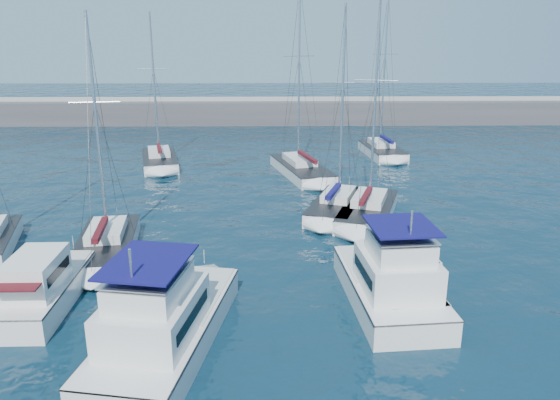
{
  "coord_description": "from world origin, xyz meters",
  "views": [
    {
      "loc": [
        -0.6,
        -23.01,
        12.26
      ],
      "look_at": [
        -0.13,
        6.56,
        3.0
      ],
      "focal_mm": 35.0,
      "sensor_mm": 36.0,
      "label": 1
    }
  ],
  "objects_px": {
    "sailboat_mid_b": "(107,245)",
    "sailboat_back_a": "(160,160)",
    "sailboat_mid_c": "(337,206)",
    "sailboat_back_c": "(382,150)",
    "motor_yacht_stbd_inner": "(392,283)",
    "sailboat_mid_d": "(368,210)",
    "motor_yacht_stbd_outer": "(400,286)",
    "motor_yacht_port_outer": "(44,289)",
    "motor_yacht_port_inner": "(162,325)",
    "sailboat_back_b": "(301,169)"
  },
  "relations": [
    {
      "from": "sailboat_mid_b",
      "to": "sailboat_mid_c",
      "type": "relative_size",
      "value": 0.95
    },
    {
      "from": "motor_yacht_port_inner",
      "to": "sailboat_mid_d",
      "type": "distance_m",
      "value": 19.29
    },
    {
      "from": "motor_yacht_stbd_inner",
      "to": "motor_yacht_stbd_outer",
      "type": "relative_size",
      "value": 1.43
    },
    {
      "from": "sailboat_back_a",
      "to": "motor_yacht_stbd_outer",
      "type": "bearing_deg",
      "value": -72.52
    },
    {
      "from": "motor_yacht_stbd_inner",
      "to": "sailboat_back_b",
      "type": "distance_m",
      "value": 24.18
    },
    {
      "from": "motor_yacht_stbd_inner",
      "to": "motor_yacht_port_outer",
      "type": "bearing_deg",
      "value": 174.88
    },
    {
      "from": "motor_yacht_stbd_inner",
      "to": "sailboat_mid_c",
      "type": "xyz_separation_m",
      "value": [
        -0.96,
        13.37,
        -0.61
      ]
    },
    {
      "from": "motor_yacht_port_inner",
      "to": "sailboat_mid_b",
      "type": "distance_m",
      "value": 11.18
    },
    {
      "from": "motor_yacht_stbd_outer",
      "to": "sailboat_mid_d",
      "type": "xyz_separation_m",
      "value": [
        0.6,
        12.25,
        -0.43
      ]
    },
    {
      "from": "motor_yacht_stbd_inner",
      "to": "sailboat_back_b",
      "type": "height_order",
      "value": "sailboat_back_b"
    },
    {
      "from": "sailboat_mid_d",
      "to": "sailboat_back_b",
      "type": "height_order",
      "value": "sailboat_back_b"
    },
    {
      "from": "motor_yacht_stbd_inner",
      "to": "sailboat_mid_d",
      "type": "distance_m",
      "value": 12.47
    },
    {
      "from": "motor_yacht_stbd_outer",
      "to": "sailboat_back_b",
      "type": "relative_size",
      "value": 0.36
    },
    {
      "from": "motor_yacht_port_outer",
      "to": "sailboat_mid_d",
      "type": "distance_m",
      "value": 20.97
    },
    {
      "from": "sailboat_back_b",
      "to": "sailboat_back_c",
      "type": "xyz_separation_m",
      "value": [
        8.61,
        7.45,
        0.02
      ]
    },
    {
      "from": "sailboat_back_a",
      "to": "motor_yacht_port_outer",
      "type": "bearing_deg",
      "value": -103.34
    },
    {
      "from": "sailboat_mid_c",
      "to": "sailboat_back_b",
      "type": "height_order",
      "value": "sailboat_back_b"
    },
    {
      "from": "motor_yacht_port_outer",
      "to": "sailboat_back_c",
      "type": "xyz_separation_m",
      "value": [
        21.65,
        31.35,
        -0.4
      ]
    },
    {
      "from": "sailboat_mid_d",
      "to": "motor_yacht_port_inner",
      "type": "bearing_deg",
      "value": -106.06
    },
    {
      "from": "motor_yacht_stbd_inner",
      "to": "sailboat_back_a",
      "type": "distance_m",
      "value": 31.88
    },
    {
      "from": "motor_yacht_stbd_inner",
      "to": "sailboat_mid_d",
      "type": "height_order",
      "value": "sailboat_mid_d"
    },
    {
      "from": "motor_yacht_port_outer",
      "to": "motor_yacht_stbd_inner",
      "type": "bearing_deg",
      "value": -1.11
    },
    {
      "from": "sailboat_back_c",
      "to": "sailboat_mid_d",
      "type": "bearing_deg",
      "value": -110.02
    },
    {
      "from": "motor_yacht_stbd_inner",
      "to": "sailboat_mid_b",
      "type": "xyz_separation_m",
      "value": [
        -14.94,
        6.43,
        -0.62
      ]
    },
    {
      "from": "motor_yacht_stbd_outer",
      "to": "sailboat_mid_c",
      "type": "relative_size",
      "value": 0.42
    },
    {
      "from": "sailboat_mid_b",
      "to": "sailboat_back_c",
      "type": "xyz_separation_m",
      "value": [
        20.67,
        25.02,
        0.04
      ]
    },
    {
      "from": "sailboat_mid_b",
      "to": "sailboat_mid_c",
      "type": "bearing_deg",
      "value": 18.63
    },
    {
      "from": "sailboat_mid_b",
      "to": "motor_yacht_stbd_outer",
      "type": "bearing_deg",
      "value": -29.96
    },
    {
      "from": "sailboat_mid_c",
      "to": "sailboat_back_c",
      "type": "bearing_deg",
      "value": 88.56
    },
    {
      "from": "motor_yacht_stbd_inner",
      "to": "sailboat_back_c",
      "type": "height_order",
      "value": "sailboat_back_c"
    },
    {
      "from": "sailboat_back_a",
      "to": "sailboat_back_b",
      "type": "distance_m",
      "value": 13.61
    },
    {
      "from": "motor_yacht_stbd_inner",
      "to": "motor_yacht_stbd_outer",
      "type": "distance_m",
      "value": 0.51
    },
    {
      "from": "motor_yacht_stbd_inner",
      "to": "sailboat_mid_b",
      "type": "height_order",
      "value": "sailboat_mid_b"
    },
    {
      "from": "motor_yacht_port_outer",
      "to": "sailboat_back_b",
      "type": "relative_size",
      "value": 0.44
    },
    {
      "from": "sailboat_mid_c",
      "to": "sailboat_mid_b",
      "type": "bearing_deg",
      "value": -134.72
    },
    {
      "from": "sailboat_back_c",
      "to": "sailboat_back_b",
      "type": "bearing_deg",
      "value": -145.33
    },
    {
      "from": "motor_yacht_port_inner",
      "to": "sailboat_back_c",
      "type": "relative_size",
      "value": 0.64
    },
    {
      "from": "motor_yacht_port_outer",
      "to": "sailboat_back_a",
      "type": "bearing_deg",
      "value": 89.44
    },
    {
      "from": "motor_yacht_port_outer",
      "to": "motor_yacht_stbd_outer",
      "type": "height_order",
      "value": "same"
    },
    {
      "from": "motor_yacht_port_inner",
      "to": "sailboat_mid_c",
      "type": "height_order",
      "value": "sailboat_mid_c"
    },
    {
      "from": "motor_yacht_port_outer",
      "to": "sailboat_back_a",
      "type": "xyz_separation_m",
      "value": [
        -0.09,
        27.45,
        -0.42
      ]
    },
    {
      "from": "motor_yacht_stbd_inner",
      "to": "motor_yacht_stbd_outer",
      "type": "xyz_separation_m",
      "value": [
        0.45,
        0.16,
        -0.19
      ]
    },
    {
      "from": "sailboat_mid_d",
      "to": "sailboat_back_c",
      "type": "bearing_deg",
      "value": 94.52
    },
    {
      "from": "sailboat_back_a",
      "to": "sailboat_back_b",
      "type": "xyz_separation_m",
      "value": [
        13.14,
        -3.55,
        0.01
      ]
    },
    {
      "from": "sailboat_mid_c",
      "to": "sailboat_back_c",
      "type": "xyz_separation_m",
      "value": [
        6.69,
        18.08,
        0.02
      ]
    },
    {
      "from": "sailboat_mid_b",
      "to": "sailboat_back_a",
      "type": "distance_m",
      "value": 21.15
    },
    {
      "from": "motor_yacht_port_inner",
      "to": "sailboat_back_a",
      "type": "xyz_separation_m",
      "value": [
        -6.18,
        31.05,
        -0.61
      ]
    },
    {
      "from": "motor_yacht_port_outer",
      "to": "sailboat_mid_c",
      "type": "bearing_deg",
      "value": 40.82
    },
    {
      "from": "motor_yacht_stbd_outer",
      "to": "sailboat_back_a",
      "type": "height_order",
      "value": "sailboat_back_a"
    },
    {
      "from": "sailboat_mid_d",
      "to": "motor_yacht_stbd_outer",
      "type": "bearing_deg",
      "value": -74.48
    }
  ]
}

